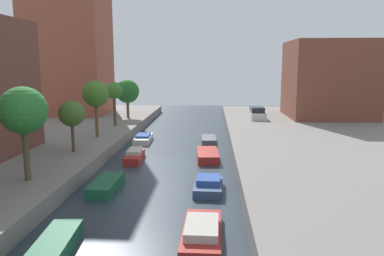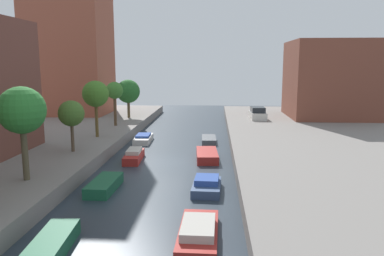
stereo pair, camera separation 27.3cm
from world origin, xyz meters
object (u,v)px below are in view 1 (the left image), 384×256
(street_tree_2, at_px, (72,114))
(apartment_tower_far, at_px, (67,16))
(moored_boat_left_4, at_px, (143,139))
(moored_boat_right_4, at_px, (209,140))
(low_block_right, at_px, (328,79))
(street_tree_3, at_px, (95,94))
(parked_car, at_px, (257,114))
(moored_boat_left_2, at_px, (106,185))
(moored_boat_left_1, at_px, (55,246))
(moored_boat_right_2, at_px, (208,185))
(moored_boat_right_3, at_px, (208,155))
(street_tree_4, at_px, (114,91))
(moored_boat_right_1, at_px, (202,232))
(moored_boat_left_3, at_px, (134,156))
(street_tree_1, at_px, (23,111))
(street_tree_5, at_px, (127,92))

(street_tree_2, bearing_deg, apartment_tower_far, 110.91)
(moored_boat_left_4, xyz_separation_m, moored_boat_right_4, (6.54, 0.19, -0.08))
(low_block_right, xyz_separation_m, street_tree_3, (-25.34, -15.28, -0.85))
(parked_car, distance_m, moored_boat_left_2, 27.63)
(moored_boat_left_1, bearing_deg, apartment_tower_far, 109.57)
(moored_boat_left_1, relative_size, moored_boat_left_2, 1.07)
(moored_boat_right_2, xyz_separation_m, moored_boat_right_3, (-0.16, 7.84, -0.03))
(apartment_tower_far, distance_m, street_tree_4, 16.18)
(street_tree_4, relative_size, moored_boat_right_1, 1.07)
(apartment_tower_far, relative_size, low_block_right, 2.55)
(moored_boat_left_1, distance_m, moored_boat_left_2, 7.81)
(parked_car, relative_size, moored_boat_right_2, 1.32)
(apartment_tower_far, distance_m, moored_boat_left_4, 23.09)
(moored_boat_left_2, distance_m, moored_boat_right_1, 8.69)
(street_tree_2, relative_size, street_tree_4, 0.82)
(low_block_right, distance_m, moored_boat_right_3, 25.00)
(street_tree_4, height_order, moored_boat_left_4, street_tree_4)
(moored_boat_left_3, distance_m, moored_boat_right_2, 9.33)
(street_tree_2, relative_size, moored_boat_left_1, 1.00)
(low_block_right, distance_m, street_tree_1, 38.18)
(street_tree_1, xyz_separation_m, street_tree_5, (0.00, 26.20, -0.74))
(apartment_tower_far, bearing_deg, moored_boat_right_4, -35.88)
(low_block_right, bearing_deg, moored_boat_left_2, -127.82)
(street_tree_1, bearing_deg, low_block_right, 48.40)
(parked_car, relative_size, moored_boat_left_4, 1.04)
(street_tree_5, distance_m, moored_boat_right_4, 14.95)
(street_tree_1, bearing_deg, moored_boat_right_3, 42.15)
(apartment_tower_far, bearing_deg, street_tree_3, -62.52)
(moored_boat_right_3, bearing_deg, low_block_right, 51.96)
(low_block_right, xyz_separation_m, street_tree_1, (-25.34, -28.54, -0.76))
(moored_boat_left_2, distance_m, moored_boat_left_4, 14.71)
(parked_car, bearing_deg, moored_boat_right_4, -120.25)
(moored_boat_right_1, bearing_deg, moored_boat_left_4, 107.18)
(street_tree_3, relative_size, street_tree_5, 1.09)
(low_block_right, xyz_separation_m, parked_car, (-9.19, -2.38, -4.17))
(moored_boat_left_1, bearing_deg, low_block_right, 59.02)
(low_block_right, distance_m, street_tree_2, 33.15)
(street_tree_2, relative_size, moored_boat_right_2, 1.25)
(moored_boat_left_4, relative_size, moored_boat_right_4, 1.17)
(parked_car, height_order, moored_boat_right_3, parked_car)
(street_tree_1, xyz_separation_m, moored_boat_right_1, (10.25, -4.92, -4.69))
(street_tree_4, bearing_deg, moored_boat_left_3, -68.29)
(apartment_tower_far, relative_size, moored_boat_right_1, 5.76)
(low_block_right, height_order, street_tree_4, low_block_right)
(moored_boat_left_1, relative_size, moored_boat_left_3, 1.03)
(low_block_right, bearing_deg, moored_boat_right_2, -118.79)
(parked_car, height_order, moored_boat_left_2, parked_car)
(apartment_tower_far, xyz_separation_m, moored_boat_left_4, (12.45, -13.92, -13.58))
(parked_car, bearing_deg, moored_boat_left_4, -140.57)
(moored_boat_left_4, height_order, moored_boat_right_1, moored_boat_right_1)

